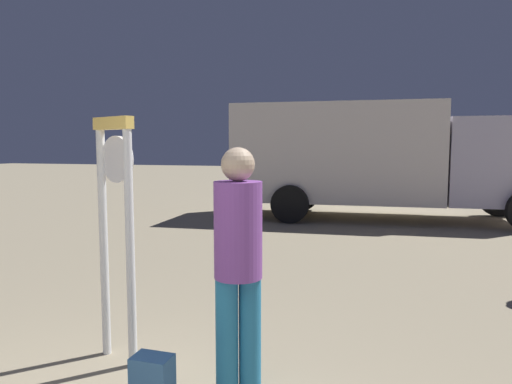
% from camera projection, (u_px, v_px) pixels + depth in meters
% --- Properties ---
extents(standing_clock, '(0.44, 0.23, 2.03)m').
position_uv_depth(standing_clock, '(116.00, 214.00, 3.77)').
color(standing_clock, white).
rests_on(standing_clock, ground_plane).
extents(person_near_clock, '(0.34, 0.34, 1.78)m').
position_uv_depth(person_near_clock, '(238.00, 259.00, 3.25)').
color(person_near_clock, teal).
rests_on(person_near_clock, ground_plane).
extents(box_truck_near, '(7.19, 2.98, 2.83)m').
position_uv_depth(box_truck_near, '(368.00, 156.00, 11.46)').
color(box_truck_near, silver).
rests_on(box_truck_near, ground_plane).
extents(box_truck_far, '(6.96, 2.94, 2.78)m').
position_uv_depth(box_truck_far, '(368.00, 153.00, 20.38)').
color(box_truck_far, silver).
rests_on(box_truck_far, ground_plane).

